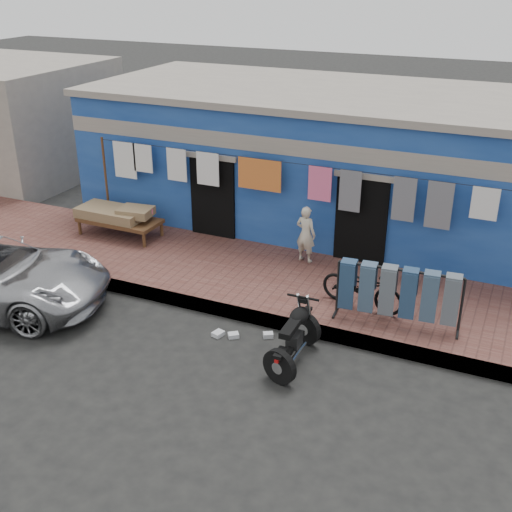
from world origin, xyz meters
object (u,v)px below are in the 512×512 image
Objects in this scene: seated_person at (306,234)px; charpoy at (120,221)px; bicycle at (363,282)px; motorcycle at (293,336)px; jeans_rack at (398,294)px.

charpoy is at bearing 15.59° from seated_person.
charpoy is at bearing 89.67° from bicycle.
motorcycle is at bearing 117.28° from seated_person.
seated_person is 3.52m from motorcycle.
bicycle is at bearing -9.82° from charpoy.
seated_person reaches higher than charpoy.
seated_person reaches higher than bicycle.
motorcycle is at bearing 170.86° from bicycle.
seated_person is 0.54× the size of jeans_rack.
jeans_rack is at bearing 48.80° from motorcycle.
charpoy is at bearing 169.00° from jeans_rack.
motorcycle is 6.21m from charpoy.
bicycle reaches higher than motorcycle.
seated_person is at bearing 105.78° from motorcycle.
jeans_rack reaches higher than motorcycle.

